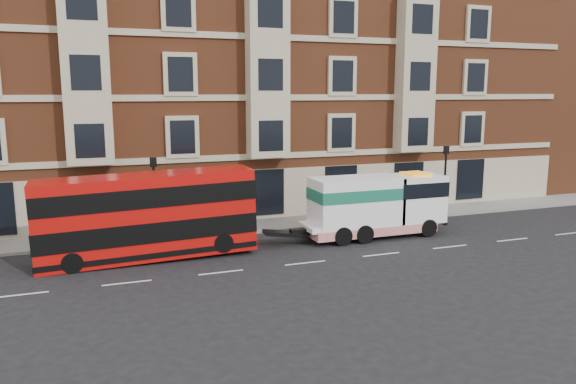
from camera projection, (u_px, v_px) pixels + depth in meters
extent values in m
plane|color=black|center=(305.00, 263.00, 26.03)|extent=(120.00, 120.00, 0.00)
cube|color=slate|center=(258.00, 226.00, 32.95)|extent=(90.00, 3.00, 0.15)
cube|color=brown|center=(231.00, 75.00, 38.47)|extent=(45.00, 12.00, 18.00)
cylinder|color=black|center=(155.00, 202.00, 29.34)|extent=(0.14, 0.14, 4.00)
cube|color=black|center=(153.00, 162.00, 28.97)|extent=(0.35, 0.15, 0.50)
cylinder|color=black|center=(445.00, 183.00, 35.46)|extent=(0.14, 0.14, 4.00)
cube|color=black|center=(446.00, 150.00, 35.09)|extent=(0.35, 0.15, 0.50)
cube|color=red|center=(147.00, 216.00, 26.31)|extent=(9.99, 2.23, 3.92)
cube|color=black|center=(148.00, 228.00, 26.41)|extent=(10.03, 2.29, 0.94)
cube|color=black|center=(146.00, 194.00, 26.13)|extent=(10.03, 2.29, 0.89)
cylinder|color=black|center=(72.00, 263.00, 24.51)|extent=(0.93, 0.29, 0.93)
cylinder|color=black|center=(73.00, 251.00, 26.37)|extent=(0.93, 0.29, 0.93)
cylinder|color=black|center=(223.00, 243.00, 26.77)|extent=(0.93, 0.29, 0.93)
cylinder|color=black|center=(214.00, 233.00, 28.63)|extent=(0.93, 0.29, 0.93)
cube|color=white|center=(373.00, 222.00, 30.61)|extent=(8.03, 2.05, 0.27)
cube|color=white|center=(415.00, 198.00, 31.28)|extent=(2.85, 2.23, 2.59)
cube|color=white|center=(356.00, 201.00, 30.03)|extent=(4.82, 2.23, 2.59)
cube|color=#17694D|center=(356.00, 193.00, 29.95)|extent=(4.86, 2.27, 0.62)
cube|color=red|center=(370.00, 228.00, 30.60)|extent=(7.13, 2.29, 0.49)
cylinder|color=black|center=(428.00, 228.00, 30.71)|extent=(0.98, 0.31, 0.98)
cylinder|color=black|center=(408.00, 220.00, 32.57)|extent=(0.98, 0.31, 0.98)
cylinder|color=black|center=(364.00, 234.00, 29.38)|extent=(0.98, 0.36, 0.98)
cylinder|color=black|center=(347.00, 226.00, 31.24)|extent=(0.98, 0.36, 0.98)
cylinder|color=black|center=(343.00, 236.00, 28.95)|extent=(0.98, 0.36, 0.98)
cylinder|color=black|center=(327.00, 227.00, 30.81)|extent=(0.98, 0.36, 0.98)
imported|color=black|center=(74.00, 228.00, 28.11)|extent=(0.77, 0.60, 1.87)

